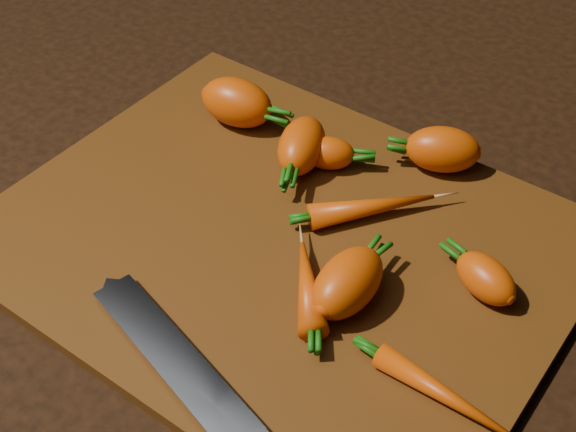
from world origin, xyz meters
The scene contains 12 objects.
ground centered at (0.00, 0.00, -0.01)m, with size 2.00×2.00×0.01m, color black.
cutting_board centered at (0.00, 0.00, 0.01)m, with size 0.50×0.40×0.01m, color #623510.
carrot_0 centered at (-0.14, 0.11, 0.04)m, with size 0.08×0.05×0.05m, color #EE530C.
carrot_1 centered at (-0.05, 0.09, 0.03)m, with size 0.08×0.04×0.04m, color #EE530C.
carrot_2 centered at (0.09, -0.03, 0.04)m, with size 0.08×0.05×0.05m, color #EE530C.
carrot_3 centered at (0.07, 0.17, 0.03)m, with size 0.07×0.05×0.05m, color #EE530C.
carrot_4 centered at (-0.02, 0.11, 0.03)m, with size 0.05×0.03×0.03m, color #EE530C.
carrot_5 centered at (0.17, 0.05, 0.03)m, with size 0.06×0.03×0.03m, color #EE530C.
carrot_6 centered at (0.05, 0.07, 0.02)m, with size 0.12×0.02×0.02m, color #EE530C.
carrot_7 centered at (0.20, -0.07, 0.02)m, with size 0.12×0.02×0.02m, color #EE530C.
carrot_8 centered at (0.06, -0.04, 0.02)m, with size 0.10×0.03×0.03m, color #EE530C.
knife centered at (0.03, -0.16, 0.02)m, with size 0.31×0.11×0.02m.
Camera 1 is at (0.31, -0.41, 0.52)m, focal length 50.00 mm.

